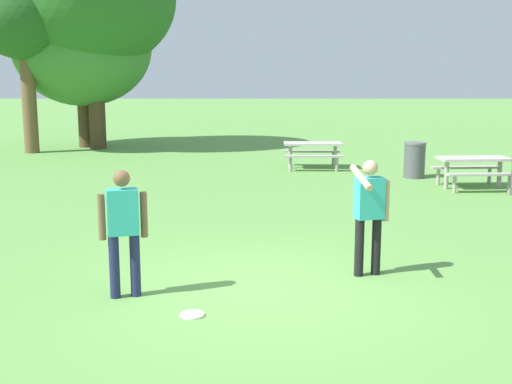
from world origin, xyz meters
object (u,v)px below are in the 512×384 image
Objects in this scene: trash_can_further_along at (418,160)px; frisbee at (195,315)px; picnic_table_near at (477,166)px; tree_broad_center at (86,47)px; person_thrower at (373,209)px; tree_tall_left at (28,19)px; person_catcher at (126,225)px; picnic_table_far at (316,150)px.

frisbee is at bearing -116.37° from trash_can_further_along.
tree_broad_center is (-11.74, 8.89, 3.13)m from picnic_table_near.
tree_tall_left reaches higher than person_thrower.
picnic_table_far is (3.34, 11.16, -0.38)m from person_catcher.
trash_can_further_along is 13.97m from tree_tall_left.
picnic_table_near is 1.96m from trash_can_further_along.
frisbee is at bearing -146.24° from person_thrower.
tree_tall_left reaches higher than frisbee.
picnic_table_far is (-3.65, 3.34, 0.00)m from picnic_table_near.
tree_tall_left is (-9.57, 3.80, 4.03)m from picnic_table_far.
tree_tall_left is 1.04× the size of tree_broad_center.
picnic_table_near is at bearing -42.48° from picnic_table_far.
person_catcher is at bearing -122.08° from trash_can_further_along.
person_thrower reaches higher than frisbee.
tree_tall_left is (-7.15, 15.63, 4.58)m from frisbee.
trash_can_further_along is at bearing -24.26° from tree_tall_left.
tree_tall_left is at bearing 114.58° from frisbee.
person_catcher is 5.62× the size of frisbee.
tree_tall_left reaches higher than trash_can_further_along.
picnic_table_near is 1.86× the size of trash_can_further_along.
picnic_table_far is 0.30× the size of tree_broad_center.
person_thrower is 2.96m from frisbee.
picnic_table_near is at bearing -37.15° from tree_broad_center.
frisbee is 0.30× the size of trash_can_further_along.
frisbee is at bearing -71.94° from tree_broad_center.
person_catcher is 1.46m from frisbee.
tree_tall_left is at bearing 123.97° from person_thrower.
tree_broad_center is at bearing 108.06° from frisbee.
trash_can_further_along is 0.16× the size of tree_broad_center.
tree_broad_center is (-5.67, 17.38, 3.68)m from frisbee.
picnic_table_near is 4.94m from picnic_table_far.
frisbee is at bearing -125.58° from picnic_table_near.
picnic_table_near is at bearing 48.24° from person_catcher.
person_thrower is at bearing 33.76° from frisbee.
person_thrower is 1.00× the size of person_catcher.
tree_broad_center is at bearing 105.88° from person_catcher.
picnic_table_near and picnic_table_far have the same top height.
picnic_table_far is 11.06m from tree_tall_left.
person_thrower is at bearing -63.18° from tree_broad_center.
person_catcher is at bearing -74.12° from tree_broad_center.
person_catcher is (-3.24, -0.89, -0.02)m from person_thrower.
person_thrower is 0.92× the size of picnic_table_near.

